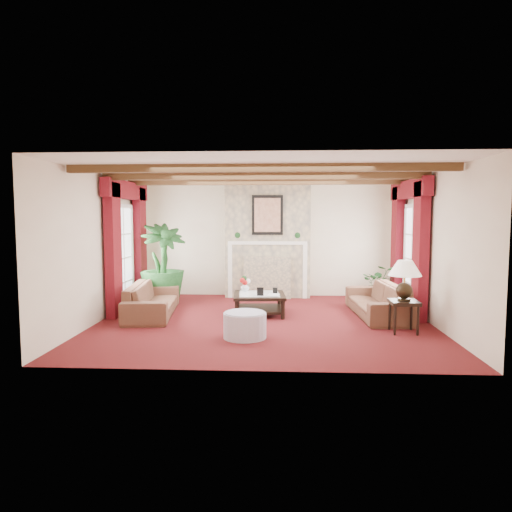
# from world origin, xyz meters

# --- Properties ---
(floor) EXTENTS (6.00, 6.00, 0.00)m
(floor) POSITION_xyz_m (0.00, 0.00, 0.00)
(floor) COLOR #470C12
(floor) RESTS_ON ground
(ceiling) EXTENTS (6.00, 6.00, 0.00)m
(ceiling) POSITION_xyz_m (0.00, 0.00, 2.70)
(ceiling) COLOR white
(ceiling) RESTS_ON floor
(back_wall) EXTENTS (6.00, 0.02, 2.70)m
(back_wall) POSITION_xyz_m (0.00, 2.75, 1.35)
(back_wall) COLOR beige
(back_wall) RESTS_ON ground
(left_wall) EXTENTS (0.02, 5.50, 2.70)m
(left_wall) POSITION_xyz_m (-3.00, 0.00, 1.35)
(left_wall) COLOR beige
(left_wall) RESTS_ON ground
(right_wall) EXTENTS (0.02, 5.50, 2.70)m
(right_wall) POSITION_xyz_m (3.00, 0.00, 1.35)
(right_wall) COLOR beige
(right_wall) RESTS_ON ground
(ceiling_beams) EXTENTS (6.00, 3.00, 0.12)m
(ceiling_beams) POSITION_xyz_m (0.00, 0.00, 2.64)
(ceiling_beams) COLOR #3D2713
(ceiling_beams) RESTS_ON ceiling
(fireplace) EXTENTS (2.00, 0.52, 2.70)m
(fireplace) POSITION_xyz_m (0.00, 2.55, 2.70)
(fireplace) COLOR tan
(fireplace) RESTS_ON ground
(french_door_left) EXTENTS (0.10, 1.10, 2.16)m
(french_door_left) POSITION_xyz_m (-2.97, 1.00, 2.13)
(french_door_left) COLOR white
(french_door_left) RESTS_ON ground
(french_door_right) EXTENTS (0.10, 1.10, 2.16)m
(french_door_right) POSITION_xyz_m (2.97, 1.00, 2.13)
(french_door_right) COLOR white
(french_door_right) RESTS_ON ground
(curtains_left) EXTENTS (0.20, 2.40, 2.55)m
(curtains_left) POSITION_xyz_m (-2.86, 1.00, 2.55)
(curtains_left) COLOR #4F0A0D
(curtains_left) RESTS_ON ground
(curtains_right) EXTENTS (0.20, 2.40, 2.55)m
(curtains_right) POSITION_xyz_m (2.86, 1.00, 2.55)
(curtains_right) COLOR #4F0A0D
(curtains_right) RESTS_ON ground
(sofa_left) EXTENTS (2.23, 1.09, 0.82)m
(sofa_left) POSITION_xyz_m (-2.19, 0.37, 0.41)
(sofa_left) COLOR black
(sofa_left) RESTS_ON ground
(sofa_right) EXTENTS (2.17, 0.85, 0.82)m
(sofa_right) POSITION_xyz_m (2.18, 0.52, 0.41)
(sofa_right) COLOR black
(sofa_right) RESTS_ON ground
(potted_palm) EXTENTS (2.69, 2.72, 0.99)m
(potted_palm) POSITION_xyz_m (-2.29, 1.62, 0.49)
(potted_palm) COLOR black
(potted_palm) RESTS_ON ground
(small_plant) EXTENTS (1.00, 1.06, 0.66)m
(small_plant) POSITION_xyz_m (2.53, 1.93, 0.33)
(small_plant) COLOR black
(small_plant) RESTS_ON ground
(coffee_table) EXTENTS (1.06, 1.06, 0.40)m
(coffee_table) POSITION_xyz_m (-0.11, 0.55, 0.20)
(coffee_table) COLOR black
(coffee_table) RESTS_ON ground
(side_table) EXTENTS (0.54, 0.54, 0.54)m
(side_table) POSITION_xyz_m (2.34, -0.73, 0.27)
(side_table) COLOR black
(side_table) RESTS_ON ground
(ottoman) EXTENTS (0.68, 0.68, 0.40)m
(ottoman) POSITION_xyz_m (-0.26, -1.19, 0.20)
(ottoman) COLOR #A6A2B8
(ottoman) RESTS_ON ground
(table_lamp) EXTENTS (0.54, 0.54, 0.69)m
(table_lamp) POSITION_xyz_m (2.34, -0.73, 0.88)
(table_lamp) COLOR black
(table_lamp) RESTS_ON side_table
(flower_vase) EXTENTS (0.22, 0.22, 0.18)m
(flower_vase) POSITION_xyz_m (-0.41, 0.85, 0.49)
(flower_vase) COLOR silver
(flower_vase) RESTS_ON coffee_table
(book) EXTENTS (0.22, 0.09, 0.29)m
(book) POSITION_xyz_m (0.07, 0.37, 0.55)
(book) COLOR black
(book) RESTS_ON coffee_table
(photo_frame_a) EXTENTS (0.13, 0.02, 0.17)m
(photo_frame_a) POSITION_xyz_m (-0.08, 0.31, 0.49)
(photo_frame_a) COLOR black
(photo_frame_a) RESTS_ON coffee_table
(photo_frame_b) EXTENTS (0.09, 0.05, 0.12)m
(photo_frame_b) POSITION_xyz_m (0.20, 0.60, 0.46)
(photo_frame_b) COLOR black
(photo_frame_b) RESTS_ON coffee_table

